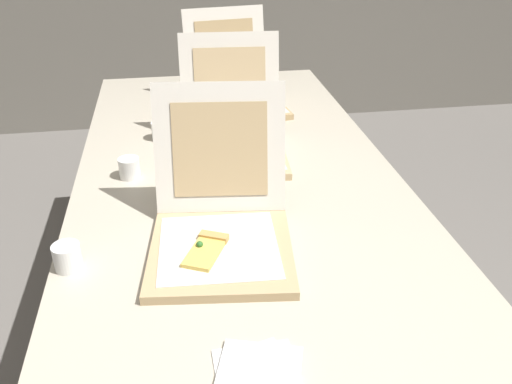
{
  "coord_description": "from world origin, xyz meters",
  "views": [
    {
      "loc": [
        -0.18,
        -0.78,
        1.47
      ],
      "look_at": [
        0.02,
        0.43,
        0.78
      ],
      "focal_mm": 37.66,
      "sensor_mm": 36.0,
      "label": 1
    }
  ],
  "objects_px": {
    "table": "(241,196)",
    "pizza_box_front": "(220,227)",
    "cup_white_far": "(161,131)",
    "cup_white_mid": "(129,168)",
    "pizza_box_back": "(236,94)",
    "cup_white_near_left": "(67,257)",
    "napkin_pile": "(259,373)",
    "pizza_box_middle": "(233,138)"
  },
  "relations": [
    {
      "from": "pizza_box_middle",
      "to": "cup_white_near_left",
      "type": "xyz_separation_m",
      "value": [
        -0.44,
        -0.55,
        -0.02
      ]
    },
    {
      "from": "table",
      "to": "cup_white_mid",
      "type": "relative_size",
      "value": 34.65
    },
    {
      "from": "pizza_box_middle",
      "to": "cup_white_mid",
      "type": "xyz_separation_m",
      "value": [
        -0.33,
        -0.12,
        -0.02
      ]
    },
    {
      "from": "table",
      "to": "napkin_pile",
      "type": "distance_m",
      "value": 0.71
    },
    {
      "from": "cup_white_far",
      "to": "table",
      "type": "bearing_deg",
      "value": -58.05
    },
    {
      "from": "pizza_box_back",
      "to": "table",
      "type": "bearing_deg",
      "value": -104.43
    },
    {
      "from": "pizza_box_front",
      "to": "cup_white_far",
      "type": "bearing_deg",
      "value": 108.24
    },
    {
      "from": "pizza_box_front",
      "to": "cup_white_near_left",
      "type": "distance_m",
      "value": 0.35
    },
    {
      "from": "pizza_box_back",
      "to": "cup_white_far",
      "type": "distance_m",
      "value": 0.41
    },
    {
      "from": "pizza_box_back",
      "to": "cup_white_mid",
      "type": "xyz_separation_m",
      "value": [
        -0.39,
        -0.55,
        -0.02
      ]
    },
    {
      "from": "pizza_box_back",
      "to": "cup_white_mid",
      "type": "distance_m",
      "value": 0.68
    },
    {
      "from": "pizza_box_middle",
      "to": "napkin_pile",
      "type": "xyz_separation_m",
      "value": [
        -0.07,
        -0.93,
        -0.05
      ]
    },
    {
      "from": "pizza_box_middle",
      "to": "cup_white_mid",
      "type": "height_order",
      "value": "pizza_box_middle"
    },
    {
      "from": "cup_white_mid",
      "to": "napkin_pile",
      "type": "relative_size",
      "value": 0.34
    },
    {
      "from": "pizza_box_back",
      "to": "cup_white_far",
      "type": "relative_size",
      "value": 6.93
    },
    {
      "from": "napkin_pile",
      "to": "pizza_box_back",
      "type": "bearing_deg",
      "value": 84.38
    },
    {
      "from": "cup_white_near_left",
      "to": "pizza_box_front",
      "type": "bearing_deg",
      "value": 5.86
    },
    {
      "from": "pizza_box_back",
      "to": "napkin_pile",
      "type": "xyz_separation_m",
      "value": [
        -0.13,
        -1.36,
        -0.05
      ]
    },
    {
      "from": "pizza_box_middle",
      "to": "napkin_pile",
      "type": "height_order",
      "value": "pizza_box_middle"
    },
    {
      "from": "cup_white_mid",
      "to": "cup_white_far",
      "type": "height_order",
      "value": "same"
    },
    {
      "from": "pizza_box_front",
      "to": "cup_white_mid",
      "type": "bearing_deg",
      "value": 126.94
    },
    {
      "from": "cup_white_mid",
      "to": "pizza_box_middle",
      "type": "bearing_deg",
      "value": 20.66
    },
    {
      "from": "cup_white_mid",
      "to": "napkin_pile",
      "type": "bearing_deg",
      "value": -72.32
    },
    {
      "from": "pizza_box_front",
      "to": "cup_white_near_left",
      "type": "relative_size",
      "value": 7.3
    },
    {
      "from": "table",
      "to": "cup_white_mid",
      "type": "height_order",
      "value": "cup_white_mid"
    },
    {
      "from": "table",
      "to": "pizza_box_middle",
      "type": "relative_size",
      "value": 5.09
    },
    {
      "from": "pizza_box_middle",
      "to": "table",
      "type": "bearing_deg",
      "value": -87.71
    },
    {
      "from": "cup_white_mid",
      "to": "cup_white_far",
      "type": "relative_size",
      "value": 1.0
    },
    {
      "from": "pizza_box_middle",
      "to": "pizza_box_back",
      "type": "xyz_separation_m",
      "value": [
        0.06,
        0.43,
        -0.0
      ]
    },
    {
      "from": "cup_white_far",
      "to": "napkin_pile",
      "type": "bearing_deg",
      "value": -81.39
    },
    {
      "from": "napkin_pile",
      "to": "cup_white_near_left",
      "type": "bearing_deg",
      "value": 135.09
    },
    {
      "from": "table",
      "to": "pizza_box_front",
      "type": "height_order",
      "value": "pizza_box_front"
    },
    {
      "from": "pizza_box_middle",
      "to": "napkin_pile",
      "type": "distance_m",
      "value": 0.93
    },
    {
      "from": "table",
      "to": "napkin_pile",
      "type": "height_order",
      "value": "napkin_pile"
    },
    {
      "from": "pizza_box_front",
      "to": "cup_white_near_left",
      "type": "height_order",
      "value": "pizza_box_front"
    },
    {
      "from": "table",
      "to": "cup_white_far",
      "type": "height_order",
      "value": "cup_white_far"
    },
    {
      "from": "table",
      "to": "cup_white_near_left",
      "type": "bearing_deg",
      "value": -142.48
    },
    {
      "from": "table",
      "to": "pizza_box_front",
      "type": "bearing_deg",
      "value": -106.4
    },
    {
      "from": "pizza_box_back",
      "to": "cup_white_far",
      "type": "xyz_separation_m",
      "value": [
        -0.3,
        -0.28,
        -0.02
      ]
    },
    {
      "from": "cup_white_far",
      "to": "cup_white_near_left",
      "type": "bearing_deg",
      "value": -106.87
    },
    {
      "from": "table",
      "to": "pizza_box_front",
      "type": "relative_size",
      "value": 4.75
    },
    {
      "from": "pizza_box_front",
      "to": "napkin_pile",
      "type": "xyz_separation_m",
      "value": [
        0.02,
        -0.41,
        -0.05
      ]
    }
  ]
}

